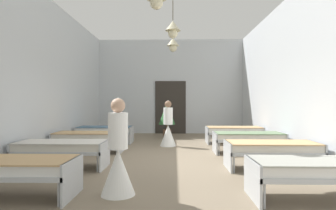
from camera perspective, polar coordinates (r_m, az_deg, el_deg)
The scene contains 13 objects.
ground_plane at distance 7.09m, azimuth -0.19°, elevation -11.37°, with size 7.19×12.55×0.10m, color #7A6B56.
room_shell at distance 8.37m, azimuth 0.06°, elevation 5.67°, with size 6.99×12.15×4.31m.
bed_left_row_0 at distance 4.85m, azimuth -29.33°, elevation -11.05°, with size 1.90×0.84×0.57m.
bed_right_row_0 at distance 4.68m, azimuth 28.01°, elevation -11.48°, with size 1.90×0.84×0.57m.
bed_left_row_1 at distance 6.53m, azimuth -20.71°, elevation -8.06°, with size 1.90×0.84×0.57m.
bed_right_row_1 at distance 6.41m, azimuth 20.28°, elevation -8.23°, with size 1.90×0.84×0.57m.
bed_left_row_2 at distance 8.31m, azimuth -15.76°, elevation -6.23°, with size 1.90×0.84×0.57m.
bed_right_row_2 at distance 8.21m, azimuth 15.94°, elevation -6.32°, with size 1.90×0.84×0.57m.
bed_left_row_3 at distance 10.13m, azimuth -12.59°, elevation -5.03°, with size 1.90×0.84×0.57m.
bed_right_row_3 at distance 10.05m, azimuth 13.19°, elevation -5.08°, with size 1.90×0.84×0.57m.
nurse_near_aisle at distance 9.16m, azimuth 0.02°, elevation -5.03°, with size 0.52×0.52×1.49m.
nurse_mid_aisle at distance 4.42m, azimuth -10.09°, elevation -10.93°, with size 0.52×0.52×1.49m.
potted_plant at distance 11.24m, azimuth -0.20°, elevation -2.03°, with size 0.66×0.66×1.44m.
Camera 1 is at (0.18, -6.94, 1.40)m, focal length 30.09 mm.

